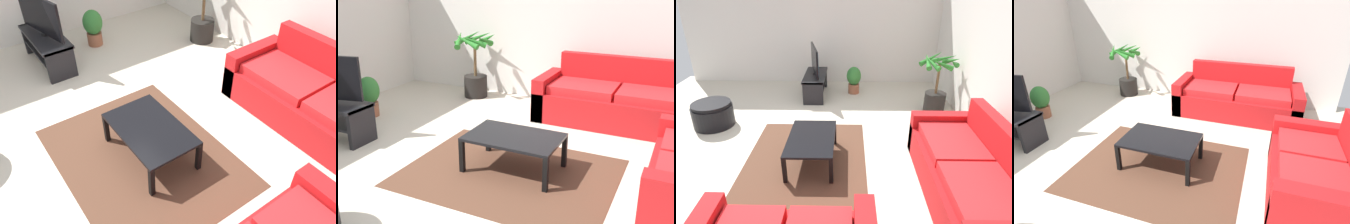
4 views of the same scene
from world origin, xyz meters
TOP-DOWN VIEW (x-y plane):
  - ground_plane at (0.00, 0.00)m, footprint 6.60×6.60m
  - wall_back at (0.00, 3.00)m, footprint 6.00×0.06m
  - couch_main at (1.15, 2.28)m, footprint 2.23×0.90m
  - coffee_table at (0.43, 0.38)m, footprint 0.99×0.64m
  - area_rug at (0.43, 0.28)m, footprint 2.20×1.70m
  - potted_palm at (-1.31, 2.55)m, footprint 0.75×0.74m
  - potted_plant_small at (-2.22, 1.00)m, footprint 0.32×0.32m

SIDE VIEW (x-z plane):
  - ground_plane at x=0.00m, z-range 0.00..0.00m
  - area_rug at x=0.43m, z-range 0.00..0.01m
  - couch_main at x=1.15m, z-range -0.15..0.75m
  - potted_plant_small at x=-2.22m, z-range 0.03..0.63m
  - coffee_table at x=0.43m, z-range 0.15..0.54m
  - potted_palm at x=-1.31m, z-range -0.09..1.04m
  - wall_back at x=0.00m, z-range 0.00..2.70m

